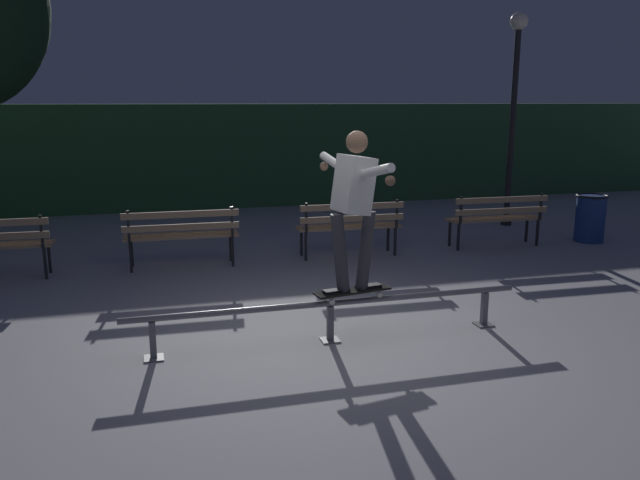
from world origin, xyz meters
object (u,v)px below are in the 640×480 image
Objects in this scene: park_bench_rightmost at (497,215)px; lamp_post_right at (514,93)px; park_bench_left_center at (181,231)px; trash_can at (590,217)px; grind_rail at (330,310)px; skateboard at (352,291)px; skateboarder at (354,198)px; park_bench_right_center at (350,222)px.

lamp_post_right is at bearing 53.86° from park_bench_rightmost.
trash_can is (6.76, -0.03, -0.12)m from park_bench_left_center.
grind_rail is 0.28m from skateboard.
skateboarder is 6.26m from trash_can.
lamp_post_right is at bearing 44.52° from grind_rail.
grind_rail is at bearing 180.00° from skateboard.
lamp_post_right reaches higher than park_bench_rightmost.
lamp_post_right is at bearing 45.87° from skateboard.
park_bench_left_center is (-1.48, 3.23, -0.89)m from skateboarder.
skateboarder reaches higher than trash_can.
park_bench_left_center is 6.76m from trash_can.
lamp_post_right reaches higher than skateboarder.
trash_can reaches higher than grind_rail.
park_bench_rightmost reaches higher than skateboard.
trash_can reaches higher than skateboard.
grind_rail is 6.37m from trash_can.
skateboard is 3.55m from park_bench_left_center.
grind_rail is at bearing -139.28° from park_bench_rightmost.
trash_can is (0.57, -1.66, -2.07)m from lamp_post_right.
skateboarder is 0.40× the size of lamp_post_right.
park_bench_left_center reaches higher than grind_rail.
skateboard is at bearing -170.16° from skateboarder.
park_bench_left_center is 0.41× the size of lamp_post_right.
skateboard is 0.50× the size of park_bench_rightmost.
park_bench_right_center is at bearing -156.16° from lamp_post_right.
skateboard is 1.00× the size of trash_can.
park_bench_left_center is 6.69m from lamp_post_right.
park_bench_right_center is at bearing 180.00° from park_bench_rightmost.
park_bench_rightmost is (5.00, 0.00, 0.00)m from park_bench_left_center.
park_bench_left_center is at bearing 180.00° from park_bench_rightmost.
park_bench_left_center and park_bench_right_center have the same top height.
skateboarder is (0.00, 0.00, 0.94)m from skateboard.
skateboard is 0.50× the size of park_bench_right_center.
skateboarder reaches higher than park_bench_right_center.
skateboarder is 4.86m from park_bench_rightmost.
skateboarder is at bearing -107.52° from park_bench_right_center.
grind_rail is 2.49× the size of park_bench_right_center.
grind_rail is at bearing -149.82° from trash_can.
lamp_post_right is at bearing 108.82° from trash_can.
lamp_post_right is 4.88× the size of trash_can.
skateboard is 6.18m from trash_can.
lamp_post_right is (6.19, 1.63, 1.94)m from park_bench_left_center.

